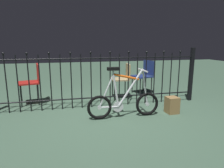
{
  "coord_description": "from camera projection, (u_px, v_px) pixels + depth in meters",
  "views": [
    {
      "loc": [
        -0.61,
        -3.14,
        1.27
      ],
      "look_at": [
        0.16,
        0.2,
        0.55
      ],
      "focal_mm": 32.05,
      "sensor_mm": 36.0,
      "label": 1
    }
  ],
  "objects": [
    {
      "name": "chair_tan",
      "position": [
        123.0,
        77.0,
        4.53
      ],
      "size": [
        0.42,
        0.41,
        0.79
      ],
      "color": "black",
      "rests_on": "ground"
    },
    {
      "name": "display_crate",
      "position": [
        172.0,
        105.0,
        3.63
      ],
      "size": [
        0.22,
        0.22,
        0.3
      ],
      "primitive_type": "cube",
      "rotation": [
        0.0,
        0.0,
        0.04
      ],
      "color": "olive",
      "rests_on": "ground"
    },
    {
      "name": "chair_red",
      "position": [
        33.0,
        80.0,
        4.12
      ],
      "size": [
        0.47,
        0.47,
        0.83
      ],
      "color": "black",
      "rests_on": "ground"
    },
    {
      "name": "iron_fence",
      "position": [
        96.0,
        78.0,
        3.89
      ],
      "size": [
        4.15,
        0.07,
        1.16
      ],
      "color": "black",
      "rests_on": "ground"
    },
    {
      "name": "chair_navy",
      "position": [
        145.0,
        74.0,
        4.99
      ],
      "size": [
        0.53,
        0.53,
        0.82
      ],
      "color": "black",
      "rests_on": "ground"
    },
    {
      "name": "ground_plane",
      "position": [
        105.0,
        118.0,
        3.39
      ],
      "size": [
        20.0,
        20.0,
        0.0
      ],
      "primitive_type": "plane",
      "color": "#425E4A"
    },
    {
      "name": "bicycle",
      "position": [
        124.0,
        101.0,
        3.39
      ],
      "size": [
        1.26,
        0.4,
        0.87
      ],
      "color": "black",
      "rests_on": "ground"
    }
  ]
}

